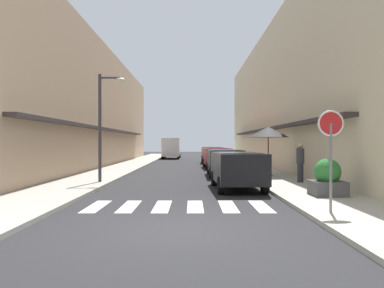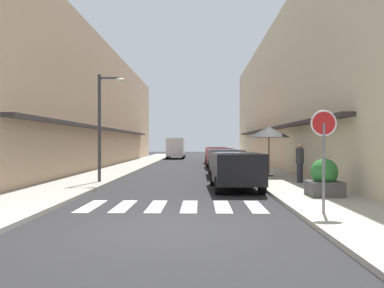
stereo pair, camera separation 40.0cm
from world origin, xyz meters
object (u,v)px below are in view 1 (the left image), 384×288
parked_car_near (239,166)px  parked_car_mid (226,160)px  round_street_sign (333,134)px  planter_corner (330,179)px  delivery_van (173,146)px  parked_car_far (219,156)px  parked_car_distant (214,153)px  pedestrian_walking_near (302,162)px  cafe_umbrella (270,132)px  street_lamp (106,115)px

parked_car_near → parked_car_mid: 6.03m
round_street_sign → planter_corner: bearing=72.2°
planter_corner → delivery_van: bearing=101.8°
parked_car_near → parked_car_far: size_ratio=0.98×
delivery_van → parked_car_mid: bearing=-80.2°
parked_car_far → delivery_van: size_ratio=0.80×
parked_car_near → round_street_sign: (1.65, -5.73, 1.13)m
parked_car_distant → pedestrian_walking_near: bearing=-80.6°
cafe_umbrella → parked_car_mid: bearing=153.2°
parked_car_distant → pedestrian_walking_near: size_ratio=2.62×
delivery_van → round_street_sign: round_street_sign is taller
delivery_van → cafe_umbrella: (6.37, -25.25, 0.98)m
parked_car_mid → cafe_umbrella: cafe_umbrella is taller
planter_corner → pedestrian_walking_near: (0.30, 4.28, 0.36)m
pedestrian_walking_near → parked_car_distant: bearing=84.5°
round_street_sign → planter_corner: round_street_sign is taller
planter_corner → pedestrian_walking_near: 4.31m
parked_car_far → parked_car_distant: 6.86m
delivery_van → planter_corner: 33.53m
round_street_sign → pedestrian_walking_near: (1.29, 7.37, -1.03)m
parked_car_near → cafe_umbrella: size_ratio=1.66×
cafe_umbrella → planter_corner: (0.46, -7.56, -1.73)m
street_lamp → pedestrian_walking_near: 8.83m
cafe_umbrella → planter_corner: 7.77m
delivery_van → round_street_sign: bearing=-80.8°
parked_car_distant → street_lamp: 18.63m
cafe_umbrella → pedestrian_walking_near: bearing=-77.0°
parked_car_mid → round_street_sign: size_ratio=1.65×
parked_car_distant → delivery_van: bearing=111.4°
parked_car_near → pedestrian_walking_near: (2.94, 1.65, 0.10)m
parked_car_far → parked_car_mid: bearing=-90.0°
parked_car_near → parked_car_distant: same height
parked_car_mid → planter_corner: parked_car_mid is taller
parked_car_far → round_street_sign: size_ratio=1.72×
parked_car_mid → round_street_sign: 11.93m
parked_car_near → delivery_van: 30.48m
delivery_van → cafe_umbrella: size_ratio=2.11×
parked_car_near → cafe_umbrella: bearing=66.2°
parked_car_near → round_street_sign: bearing=-74.0°
parked_car_near → parked_car_distant: 19.48m
parked_car_near → round_street_sign: size_ratio=1.68×
parked_car_mid → parked_car_distant: size_ratio=0.93×
planter_corner → pedestrian_walking_near: bearing=86.0°
round_street_sign → planter_corner: (0.99, 3.09, -1.40)m
parked_car_near → street_lamp: street_lamp is taller
delivery_van → street_lamp: 28.41m
parked_car_distant → round_street_sign: round_street_sign is taller
delivery_van → cafe_umbrella: bearing=-75.8°
parked_car_mid → delivery_van: delivery_van is taller
delivery_van → parked_car_distant: bearing=-68.6°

